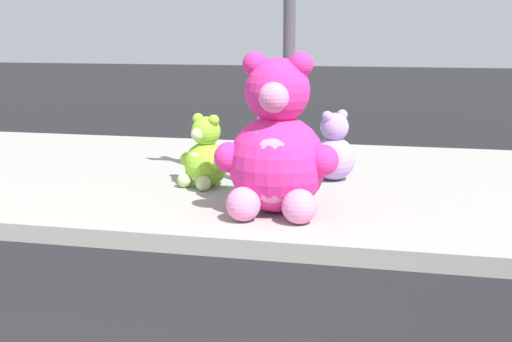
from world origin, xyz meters
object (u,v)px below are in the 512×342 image
object	(u,v)px
sign_pole	(289,11)
plush_lavender	(332,152)
plush_teal	(267,149)
plush_lime	(205,158)
plush_pink_large	(277,150)

from	to	relation	value
sign_pole	plush_lavender	world-z (taller)	sign_pole
plush_lavender	plush_teal	size ratio (longest dim) A/B	1.02
plush_lime	sign_pole	bearing A→B (deg)	-13.50
plush_pink_large	plush_teal	bearing A→B (deg)	104.78
plush_lime	plush_lavender	bearing A→B (deg)	25.60
plush_pink_large	plush_lavender	xyz separation A→B (m)	(0.33, 1.38, -0.25)
plush_pink_large	plush_lime	world-z (taller)	plush_pink_large
plush_lime	plush_teal	bearing A→B (deg)	52.93
sign_pole	plush_teal	xyz separation A→B (m)	(-0.38, 0.86, -1.41)
plush_pink_large	plush_teal	size ratio (longest dim) A/B	1.91
plush_pink_large	plush_lavender	bearing A→B (deg)	76.44
plush_pink_large	plush_lime	xyz separation A→B (m)	(-0.88, 0.80, -0.26)
sign_pole	plush_lime	distance (m)	1.67
plush_lime	plush_teal	size ratio (longest dim) A/B	1.02
plush_pink_large	plush_lime	bearing A→B (deg)	137.63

